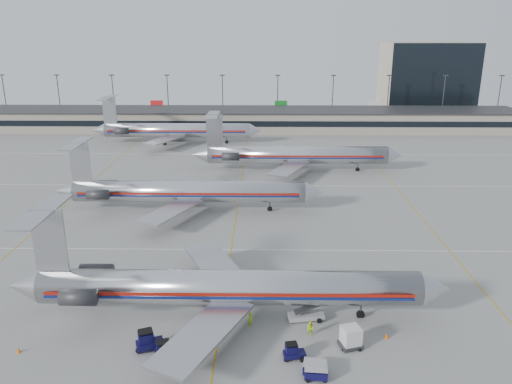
{
  "coord_description": "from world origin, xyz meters",
  "views": [
    {
      "loc": [
        4.39,
        -52.83,
        28.69
      ],
      "look_at": [
        3.27,
        21.99,
        4.5
      ],
      "focal_mm": 35.0,
      "sensor_mm": 36.0,
      "label": 1
    }
  ],
  "objects_px": {
    "jet_foreground": "(220,287)",
    "jet_second_row": "(184,191)",
    "uld_container": "(351,337)",
    "tug_center": "(165,351)",
    "belt_loader": "(307,315)"
  },
  "relations": [
    {
      "from": "jet_second_row",
      "to": "uld_container",
      "type": "relative_size",
      "value": 18.53
    },
    {
      "from": "jet_foreground",
      "to": "jet_second_row",
      "type": "height_order",
      "value": "jet_foreground"
    },
    {
      "from": "tug_center",
      "to": "uld_container",
      "type": "height_order",
      "value": "uld_container"
    },
    {
      "from": "jet_foreground",
      "to": "belt_loader",
      "type": "bearing_deg",
      "value": -3.7
    },
    {
      "from": "tug_center",
      "to": "belt_loader",
      "type": "xyz_separation_m",
      "value": [
        13.51,
        6.6,
        -0.19
      ]
    },
    {
      "from": "belt_loader",
      "to": "jet_second_row",
      "type": "bearing_deg",
      "value": 109.21
    },
    {
      "from": "jet_foreground",
      "to": "jet_second_row",
      "type": "xyz_separation_m",
      "value": [
        -8.79,
        32.5,
        -0.09
      ]
    },
    {
      "from": "tug_center",
      "to": "belt_loader",
      "type": "bearing_deg",
      "value": 8.38
    },
    {
      "from": "jet_second_row",
      "to": "belt_loader",
      "type": "bearing_deg",
      "value": -61.72
    },
    {
      "from": "jet_second_row",
      "to": "uld_container",
      "type": "xyz_separation_m",
      "value": [
        21.57,
        -37.7,
        -2.33
      ]
    },
    {
      "from": "tug_center",
      "to": "belt_loader",
      "type": "distance_m",
      "value": 15.03
    },
    {
      "from": "uld_container",
      "to": "belt_loader",
      "type": "xyz_separation_m",
      "value": [
        -3.78,
        4.62,
        -0.45
      ]
    },
    {
      "from": "jet_foreground",
      "to": "uld_container",
      "type": "xyz_separation_m",
      "value": [
        12.78,
        -5.2,
        -2.41
      ]
    },
    {
      "from": "jet_second_row",
      "to": "belt_loader",
      "type": "height_order",
      "value": "jet_second_row"
    },
    {
      "from": "uld_container",
      "to": "jet_foreground",
      "type": "bearing_deg",
      "value": 140.72
    }
  ]
}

